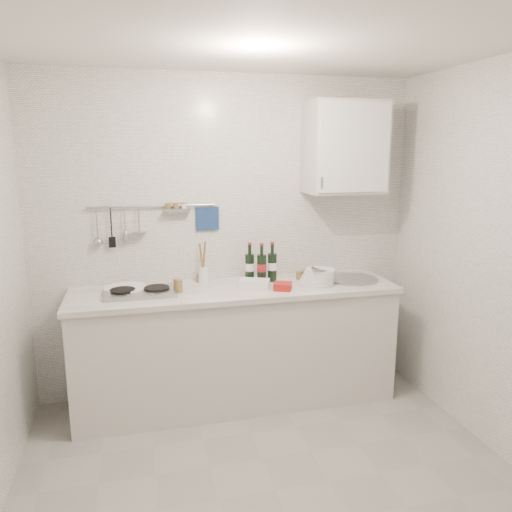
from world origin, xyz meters
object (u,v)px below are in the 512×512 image
(wall_cabinet, at_px, (345,148))
(plate_stack_hob, at_px, (124,290))
(plate_stack_sink, at_px, (318,277))
(utensil_crock, at_px, (203,273))
(wine_bottles, at_px, (261,263))

(wall_cabinet, distance_m, plate_stack_hob, 1.99)
(plate_stack_sink, height_order, utensil_crock, utensil_crock)
(plate_stack_sink, relative_size, utensil_crock, 0.90)
(plate_stack_sink, bearing_deg, utensil_crock, 162.34)
(plate_stack_sink, distance_m, utensil_crock, 0.89)
(wine_bottles, bearing_deg, wall_cabinet, 0.23)
(wall_cabinet, height_order, plate_stack_sink, wall_cabinet)
(wine_bottles, height_order, utensil_crock, utensil_crock)
(plate_stack_sink, bearing_deg, wine_bottles, 156.50)
(wall_cabinet, relative_size, plate_stack_hob, 2.17)
(wine_bottles, relative_size, utensil_crock, 0.95)
(plate_stack_sink, height_order, wine_bottles, wine_bottles)
(wine_bottles, bearing_deg, plate_stack_hob, -177.57)
(wine_bottles, distance_m, utensil_crock, 0.46)
(plate_stack_hob, relative_size, plate_stack_sink, 1.09)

